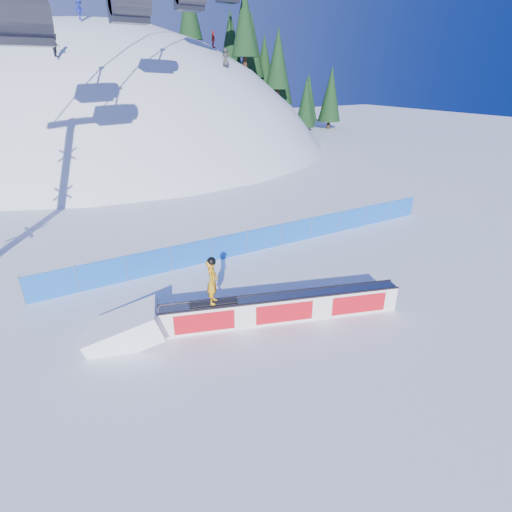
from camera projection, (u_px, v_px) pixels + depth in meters
ground at (318, 285)px, 17.18m from camera, size 160.00×160.00×0.00m
snow_hill at (130, 273)px, 57.77m from camera, size 64.00×64.00×64.00m
treeline at (279, 60)px, 55.12m from camera, size 24.49×12.99×21.29m
safety_fence at (265, 238)px, 20.47m from camera, size 22.05×0.05×1.30m
rail_box at (282, 308)px, 14.53m from camera, size 8.58×3.29×1.06m
snow_ramp at (127, 339)px, 13.70m from camera, size 3.03×2.39×1.66m
snowboarder at (212, 281)px, 13.47m from camera, size 1.69×0.80×1.75m
distant_skiers at (138, 35)px, 37.05m from camera, size 16.93×8.18×5.58m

